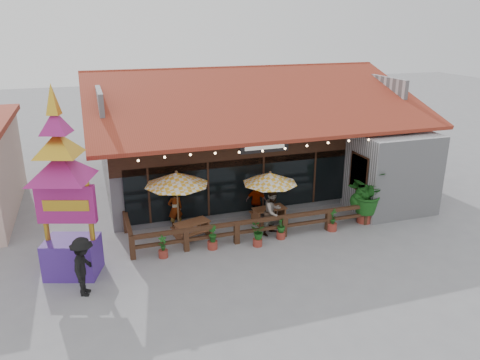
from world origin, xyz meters
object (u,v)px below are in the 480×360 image
object	(u,v)px
pedestrian	(84,267)
picnic_table_left	(192,227)
picnic_table_right	(269,213)
umbrella_right	(270,178)
umbrella_left	(177,179)
tropical_plant	(366,193)
thai_sign_tower	(62,172)

from	to	relation	value
pedestrian	picnic_table_left	bearing A→B (deg)	-40.36
picnic_table_right	umbrella_right	bearing A→B (deg)	-112.94
umbrella_left	picnic_table_right	size ratio (longest dim) A/B	1.81
umbrella_right	tropical_plant	world-z (taller)	umbrella_right
tropical_plant	pedestrian	distance (m)	11.73
umbrella_right	thai_sign_tower	bearing A→B (deg)	-168.79
picnic_table_right	thai_sign_tower	size ratio (longest dim) A/B	0.22
thai_sign_tower	umbrella_left	bearing A→B (deg)	25.75
umbrella_right	pedestrian	size ratio (longest dim) A/B	1.35
tropical_plant	umbrella_left	bearing A→B (deg)	170.47
picnic_table_left	picnic_table_right	world-z (taller)	picnic_table_right
umbrella_left	umbrella_right	size ratio (longest dim) A/B	1.04
umbrella_right	pedestrian	distance (m)	8.15
picnic_table_right	pedestrian	xyz separation A→B (m)	(-7.63, -3.36, 0.53)
umbrella_left	tropical_plant	xyz separation A→B (m)	(7.86, -1.32, -1.06)
umbrella_left	picnic_table_right	world-z (taller)	umbrella_left
picnic_table_left	thai_sign_tower	distance (m)	5.76
thai_sign_tower	tropical_plant	size ratio (longest dim) A/B	3.01
thai_sign_tower	tropical_plant	xyz separation A→B (m)	(11.90, 0.63, -2.37)
picnic_table_left	pedestrian	size ratio (longest dim) A/B	0.85
umbrella_right	pedestrian	bearing A→B (deg)	-158.04
umbrella_left	umbrella_right	bearing A→B (deg)	-5.93
umbrella_right	picnic_table_right	bearing A→B (deg)	67.06
umbrella_left	picnic_table_left	xyz separation A→B (m)	(0.47, -0.43, -1.94)
umbrella_left	picnic_table_left	world-z (taller)	umbrella_left
umbrella_right	tropical_plant	bearing A→B (deg)	-12.83
umbrella_left	thai_sign_tower	xyz separation A→B (m)	(-4.04, -1.95, 1.31)
thai_sign_tower	tropical_plant	bearing A→B (deg)	3.04
picnic_table_left	tropical_plant	size ratio (longest dim) A/B	0.72
picnic_table_left	picnic_table_right	xyz separation A→B (m)	(3.48, 0.38, 0.01)
umbrella_right	thai_sign_tower	world-z (taller)	thai_sign_tower
picnic_table_left	thai_sign_tower	xyz separation A→B (m)	(-4.51, -1.52, 3.25)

